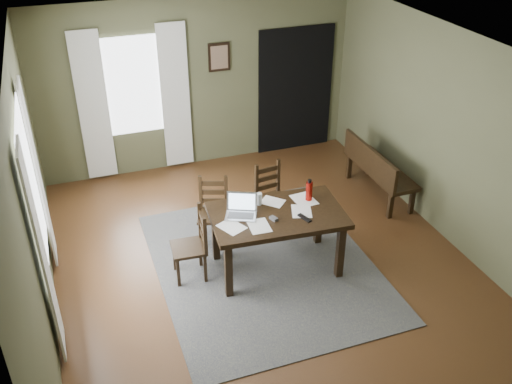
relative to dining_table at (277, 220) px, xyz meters
name	(u,v)px	position (x,y,z in m)	size (l,w,h in m)	color
ground	(264,265)	(-0.13, 0.08, -0.70)	(5.00, 6.00, 0.01)	#492C16
room_shell	(265,134)	(-0.13, 0.08, 1.10)	(5.02, 6.02, 2.71)	#505235
rug	(264,265)	(-0.13, 0.08, -0.69)	(2.60, 3.20, 0.01)	#454545
dining_table	(277,220)	(0.00, 0.00, 0.00)	(1.64, 1.06, 0.79)	black
chair_end	(193,245)	(-1.00, 0.18, -0.25)	(0.43, 0.43, 0.91)	black
chair_back_left	(213,212)	(-0.56, 0.82, -0.26)	(0.50, 0.50, 0.89)	black
chair_back_right	(272,197)	(0.29, 0.92, -0.26)	(0.44, 0.44, 0.89)	black
bench	(377,167)	(2.02, 1.12, -0.22)	(0.46, 1.43, 0.81)	black
laptop	(241,209)	(-0.40, 0.13, 0.16)	(0.44, 0.40, 0.24)	#B7B7BC
computer_mouse	(274,219)	(-0.09, -0.12, 0.11)	(0.06, 0.10, 0.03)	#3F3F42
tv_remote	(304,218)	(0.25, -0.22, 0.11)	(0.05, 0.19, 0.02)	black
drinking_glass	(259,199)	(-0.14, 0.26, 0.17)	(0.07, 0.07, 0.15)	silver
water_bottle	(309,191)	(0.47, 0.15, 0.23)	(0.09, 0.09, 0.28)	#A6140C
paper_a	(232,227)	(-0.59, -0.09, 0.10)	(0.23, 0.30, 0.00)	white
paper_b	(302,211)	(0.29, -0.06, 0.10)	(0.23, 0.30, 0.00)	white
paper_c	(273,202)	(0.04, 0.26, 0.10)	(0.21, 0.27, 0.00)	white
paper_d	(304,200)	(0.42, 0.17, 0.10)	(0.25, 0.33, 0.00)	white
paper_e	(259,226)	(-0.29, -0.19, 0.10)	(0.23, 0.30, 0.00)	white
window_left	(33,192)	(-2.60, 0.28, 0.75)	(0.01, 1.30, 1.70)	white
window_back	(133,86)	(-1.13, 3.05, 0.75)	(1.00, 0.01, 1.50)	white
curtain_left_near	(43,257)	(-2.57, -0.54, 0.50)	(0.03, 0.48, 2.30)	silver
curtain_left_far	(39,176)	(-2.57, 1.10, 0.50)	(0.03, 0.48, 2.30)	silver
curtain_back_left	(93,108)	(-1.75, 3.02, 0.50)	(0.44, 0.03, 2.30)	silver
curtain_back_right	(175,97)	(-0.51, 3.02, 0.50)	(0.44, 0.03, 2.30)	silver
framed_picture	(219,57)	(0.22, 3.05, 1.05)	(0.34, 0.03, 0.44)	black
doorway_back	(295,90)	(1.52, 3.05, 0.35)	(1.30, 0.03, 2.10)	black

